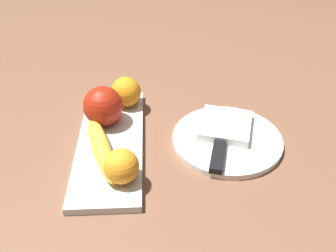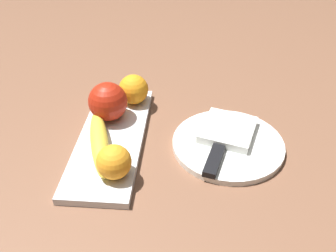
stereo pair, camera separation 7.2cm
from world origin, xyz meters
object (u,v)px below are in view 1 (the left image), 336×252
Objects in this scene: fruit_tray at (108,143)px; knife at (219,151)px; orange_near_banana at (126,92)px; banana at (101,147)px; apple at (103,106)px; dinner_plate at (227,140)px; orange_near_apple at (121,166)px; folded_napkin at (225,125)px.

knife is at bearing -102.19° from fruit_tray.
fruit_tray is 0.14m from orange_near_banana.
fruit_tray is 1.77× the size of banana.
apple is at bearing 79.52° from knife.
fruit_tray is 0.08m from apple.
orange_near_banana reaches higher than knife.
fruit_tray is 1.59× the size of dinner_plate.
fruit_tray is at bearing 92.70° from knife.
apple is 0.08m from orange_near_banana.
orange_near_banana is (0.13, -0.03, 0.04)m from fruit_tray.
banana is 0.17m from orange_near_banana.
orange_near_apple reaches higher than banana.
banana is 3.21× the size of orange_near_apple.
apple is at bearing 82.55° from folded_napkin.
dinner_plate is at bearing -103.56° from apple.
knife is (-0.05, 0.03, 0.01)m from dinner_plate.
orange_near_banana is at bearing -33.49° from apple.
banana reaches higher than folded_napkin.
apple reaches higher than dinner_plate.
orange_near_apple is 0.25m from folded_napkin.
apple is at bearing 14.73° from orange_near_apple.
orange_near_apple is (-0.11, -0.03, 0.04)m from fruit_tray.
banana is 0.08m from orange_near_apple.
apple is 0.41× the size of banana.
banana is 0.90× the size of dinner_plate.
orange_near_banana is 0.25m from knife.
orange_near_apple is 0.24m from dinner_plate.
fruit_tray is 4.29× the size of apple.
apple is 0.26m from dinner_plate.
dinner_plate is (0.11, -0.20, -0.04)m from orange_near_apple.
dinner_plate is at bearing -121.42° from orange_near_banana.
apple is (0.06, 0.01, 0.05)m from fruit_tray.
knife is (-0.00, -0.22, -0.01)m from banana.
folded_napkin reaches higher than fruit_tray.
orange_near_banana is 0.37× the size of knife.
banana reaches higher than dinner_plate.
dinner_plate is (-0.06, -0.25, -0.05)m from apple.
banana is at bearing 31.61° from orange_near_apple.
knife is at bearing -115.37° from apple.
orange_near_apple is at bearing 14.85° from banana.
orange_near_banana is at bearing 64.50° from folded_napkin.
banana is (-0.10, -0.00, -0.02)m from apple.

